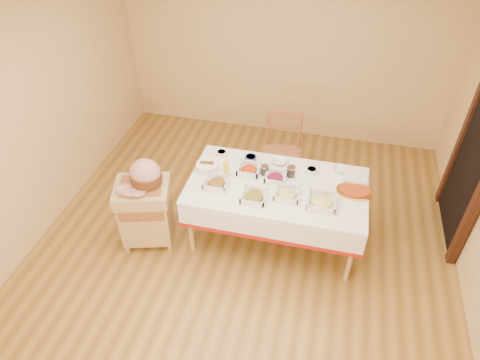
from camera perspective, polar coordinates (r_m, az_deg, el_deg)
name	(u,v)px	position (r m, az deg, el deg)	size (l,w,h in m)	color
room_shell	(242,155)	(3.85, 0.29, 3.41)	(5.00, 5.00, 5.00)	olive
doorway	(479,149)	(4.87, 29.27, 3.62)	(0.09, 1.10, 2.20)	black
dining_table	(277,197)	(4.48, 4.89, -2.21)	(1.82, 1.02, 0.76)	tan
butcher_cart	(145,210)	(4.65, -12.50, -3.98)	(0.65, 0.59, 0.78)	tan
dining_chair	(282,152)	(5.25, 5.64, 3.72)	(0.49, 0.48, 1.01)	#945630
ham_on_board	(145,175)	(4.36, -12.60, 0.63)	(0.45, 0.43, 0.29)	#945630
serving_dish_a	(217,183)	(4.33, -3.15, -0.41)	(0.24, 0.24, 0.10)	silver
serving_dish_b	(254,196)	(4.18, 1.89, -2.21)	(0.24, 0.24, 0.10)	silver
serving_dish_c	(287,194)	(4.23, 6.31, -1.83)	(0.25, 0.25, 0.10)	silver
serving_dish_d	(322,201)	(4.19, 10.83, -2.82)	(0.28, 0.28, 0.11)	silver
serving_dish_e	(249,170)	(4.50, 1.23, 1.38)	(0.24, 0.23, 0.11)	silver
serving_dish_f	(276,177)	(4.42, 4.76, 0.35)	(0.22, 0.21, 0.10)	silver
small_bowl_left	(222,153)	(4.74, -2.47, 3.58)	(0.12, 0.12, 0.05)	silver
small_bowl_mid	(251,158)	(4.67, 1.43, 2.93)	(0.13, 0.13, 0.05)	navy
small_bowl_right	(312,171)	(4.55, 9.52, 1.24)	(0.12, 0.12, 0.06)	silver
bowl_white_imported	(279,162)	(4.65, 5.26, 2.47)	(0.16, 0.16, 0.04)	silver
bowl_small_imported	(340,169)	(4.65, 13.14, 1.43)	(0.14, 0.14, 0.04)	silver
preserve_jar_left	(265,170)	(4.47, 3.32, 1.28)	(0.08, 0.08, 0.11)	silver
preserve_jar_right	(291,172)	(4.47, 6.80, 1.09)	(0.09, 0.09, 0.12)	silver
mustard_bottle	(226,167)	(4.46, -1.89, 1.76)	(0.06, 0.06, 0.18)	yellow
bread_basket	(207,167)	(4.54, -4.41, 1.79)	(0.23, 0.23, 0.10)	white
plate_stack	(355,177)	(4.55, 15.11, 0.33)	(0.24, 0.24, 0.07)	silver
brass_platter	(354,191)	(4.40, 15.01, -1.46)	(0.36, 0.26, 0.05)	gold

